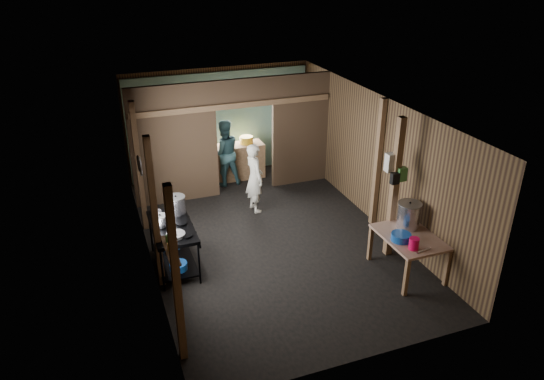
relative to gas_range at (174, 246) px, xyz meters
name	(u,v)px	position (x,y,z in m)	size (l,w,h in m)	color
floor	(268,237)	(1.88, 0.39, -0.41)	(4.50, 7.00, 0.00)	black
ceiling	(268,107)	(1.88, 0.39, 2.19)	(4.50, 7.00, 0.00)	#2E2C29
wall_back	(219,121)	(1.88, 3.89, 0.89)	(4.50, 0.00, 2.60)	brown
wall_front	(364,282)	(1.88, -3.11, 0.89)	(4.50, 0.00, 2.60)	brown
wall_left	(143,194)	(-0.37, 0.39, 0.89)	(0.00, 7.00, 2.60)	brown
wall_right	(375,160)	(4.13, 0.39, 0.89)	(0.00, 7.00, 2.60)	brown
partition_left	(174,145)	(0.55, 2.59, 0.89)	(1.85, 0.10, 2.60)	#3F2F1A
partition_right	(300,130)	(3.46, 2.59, 0.89)	(1.35, 0.10, 2.60)	#3F2F1A
partition_header	(244,92)	(2.13, 2.59, 1.89)	(1.30, 0.10, 0.60)	#3F2F1A
turquoise_panel	(220,124)	(1.88, 3.83, 0.84)	(4.40, 0.06, 2.50)	#6F9C95
back_counter	(239,161)	(2.18, 3.34, 0.01)	(1.20, 0.50, 0.85)	#966949
wall_clock	(229,97)	(2.13, 3.79, 1.49)	(0.20, 0.20, 0.03)	beige
post_left_a	(176,278)	(-0.30, -2.21, 0.89)	(0.10, 0.12, 2.60)	#966949
post_left_b	(155,215)	(-0.30, -0.41, 0.89)	(0.10, 0.12, 2.60)	#966949
post_left_c	(139,168)	(-0.30, 1.59, 0.89)	(0.10, 0.12, 2.60)	#966949
post_right	(378,164)	(4.06, 0.19, 0.89)	(0.10, 0.12, 2.60)	#966949
post_free	(394,189)	(3.73, -0.91, 0.89)	(0.12, 0.12, 2.60)	#966949
cross_beam	(234,105)	(1.88, 2.54, 1.64)	(4.40, 0.12, 0.12)	#966949
pan_lid_big	(141,166)	(-0.33, 0.79, 1.24)	(0.34, 0.34, 0.03)	gray
pan_lid_small	(138,163)	(-0.33, 1.19, 1.14)	(0.30, 0.30, 0.03)	black
wall_shelf	(171,250)	(-0.27, -1.71, 0.99)	(0.14, 0.80, 0.03)	#966949
jar_white	(174,256)	(-0.27, -1.96, 1.05)	(0.07, 0.07, 0.10)	beige
jar_yellow	(170,246)	(-0.27, -1.71, 1.05)	(0.08, 0.08, 0.10)	gold
jar_green	(168,238)	(-0.27, -1.49, 1.05)	(0.06, 0.06, 0.10)	#3D873B
bag_white	(392,162)	(3.68, -0.83, 1.37)	(0.22, 0.15, 0.32)	beige
bag_green	(402,174)	(3.80, -0.97, 1.19)	(0.16, 0.12, 0.24)	#3D873B
bag_black	(395,178)	(3.66, -0.99, 1.14)	(0.14, 0.10, 0.20)	black
gas_range	(174,246)	(0.00, 0.00, 0.00)	(0.72, 1.40, 0.82)	black
prep_table	(407,254)	(3.71, -1.53, -0.06)	(0.88, 1.20, 0.71)	#A3806F
stove_pot_large	(176,205)	(0.17, 0.44, 0.56)	(0.33, 0.33, 0.34)	silver
stove_pot_med	(160,221)	(-0.17, 0.08, 0.50)	(0.24, 0.24, 0.21)	silver
stove_saucepan	(157,213)	(-0.17, 0.45, 0.46)	(0.15, 0.15, 0.09)	silver
frying_pan	(176,235)	(0.00, -0.37, 0.44)	(0.31, 0.53, 0.07)	gray
blue_tub_front	(178,266)	(0.00, -0.34, -0.19)	(0.30, 0.30, 0.12)	#14489D
blue_tub_back	(171,245)	(0.00, 0.37, -0.19)	(0.31, 0.31, 0.12)	#14489D
stock_pot	(409,216)	(3.85, -1.25, 0.52)	(0.41, 0.41, 0.48)	silver
wash_basin	(401,237)	(3.48, -1.60, 0.36)	(0.33, 0.33, 0.12)	#14489D
pink_bucket	(414,244)	(3.53, -1.90, 0.40)	(0.16, 0.16, 0.19)	#DA0745
knife	(423,250)	(3.64, -2.00, 0.31)	(0.30, 0.04, 0.01)	silver
yellow_tub	(246,140)	(2.39, 3.34, 0.53)	(0.32, 0.32, 0.18)	gold
red_cup	(226,143)	(1.88, 3.34, 0.50)	(0.11, 0.11, 0.13)	maroon
cook	(254,178)	(2.00, 1.57, 0.33)	(0.54, 0.36, 1.49)	beige
worker_back	(224,153)	(1.76, 3.08, 0.38)	(0.77, 0.60, 1.58)	#376169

